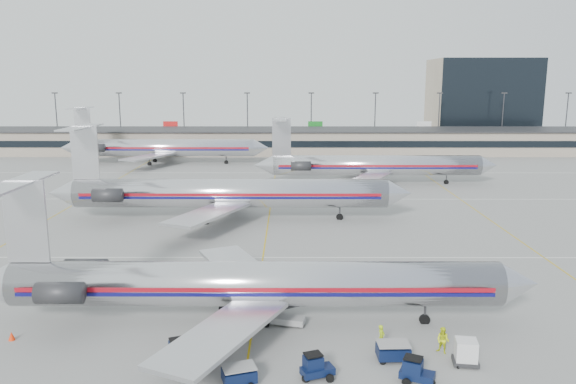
{
  "coord_description": "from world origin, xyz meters",
  "views": [
    {
      "loc": [
        2.81,
        -47.28,
        18.54
      ],
      "look_at": [
        2.65,
        23.23,
        4.5
      ],
      "focal_mm": 35.0,
      "sensor_mm": 36.0,
      "label": 1
    }
  ],
  "objects_px": {
    "tug_center": "(316,367)",
    "jet_foreground": "(244,283)",
    "belt_loader": "(284,317)",
    "uld_container": "(466,352)",
    "jet_second_row": "(224,193)"
  },
  "relations": [
    {
      "from": "tug_center",
      "to": "belt_loader",
      "type": "bearing_deg",
      "value": 83.72
    },
    {
      "from": "jet_foreground",
      "to": "belt_loader",
      "type": "distance_m",
      "value": 4.09
    },
    {
      "from": "jet_foreground",
      "to": "tug_center",
      "type": "distance_m",
      "value": 9.99
    },
    {
      "from": "uld_container",
      "to": "jet_foreground",
      "type": "bearing_deg",
      "value": 165.33
    },
    {
      "from": "tug_center",
      "to": "belt_loader",
      "type": "xyz_separation_m",
      "value": [
        -2.08,
        8.0,
        -0.19
      ]
    },
    {
      "from": "jet_foreground",
      "to": "tug_center",
      "type": "height_order",
      "value": "jet_foreground"
    },
    {
      "from": "jet_foreground",
      "to": "uld_container",
      "type": "xyz_separation_m",
      "value": [
        15.17,
        -6.4,
        -2.43
      ]
    },
    {
      "from": "jet_second_row",
      "to": "tug_center",
      "type": "relative_size",
      "value": 21.24
    },
    {
      "from": "tug_center",
      "to": "jet_foreground",
      "type": "bearing_deg",
      "value": 101.14
    },
    {
      "from": "jet_foreground",
      "to": "belt_loader",
      "type": "height_order",
      "value": "jet_foreground"
    },
    {
      "from": "jet_foreground",
      "to": "jet_second_row",
      "type": "xyz_separation_m",
      "value": [
        -5.38,
        33.16,
        0.41
      ]
    },
    {
      "from": "uld_container",
      "to": "jet_second_row",
      "type": "bearing_deg",
      "value": 125.65
    },
    {
      "from": "belt_loader",
      "to": "jet_foreground",
      "type": "bearing_deg",
      "value": -169.71
    },
    {
      "from": "uld_container",
      "to": "belt_loader",
      "type": "xyz_separation_m",
      "value": [
        -12.13,
        6.21,
        -0.31
      ]
    },
    {
      "from": "tug_center",
      "to": "belt_loader",
      "type": "distance_m",
      "value": 8.27
    }
  ]
}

